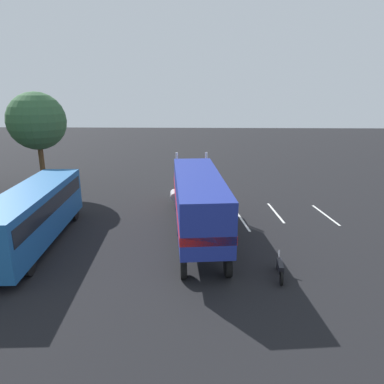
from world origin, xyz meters
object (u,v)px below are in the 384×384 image
semi_truck (197,197)px  person_bystander (219,201)px  tree_left (37,121)px  motorcycle (280,268)px  parked_bus (33,212)px

semi_truck → person_bystander: size_ratio=8.80×
semi_truck → tree_left: size_ratio=1.62×
motorcycle → person_bystander: bearing=15.1°
motorcycle → tree_left: (14.46, 18.10, 5.86)m
semi_truck → tree_left: (9.22, 13.90, 3.82)m
tree_left → person_bystander: bearing=-107.6°
parked_bus → motorcycle: bearing=-104.0°
motorcycle → tree_left: size_ratio=0.24×
motorcycle → tree_left: 23.89m
person_bystander → parked_bus: bearing=118.6°
parked_bus → motorcycle: size_ratio=5.28×
person_bystander → motorcycle: bearing=-164.9°
semi_truck → parked_bus: 9.76m
person_bystander → tree_left: 17.17m
semi_truck → person_bystander: bearing=-20.7°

